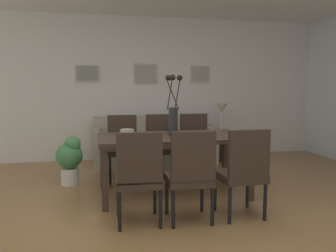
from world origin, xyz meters
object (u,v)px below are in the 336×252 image
(sofa, at_px, (154,147))
(framed_picture_right, at_px, (200,74))
(centerpiece_vase, at_px, (173,112))
(potted_plant, at_px, (70,158))
(bowl_near_left, at_px, (131,136))
(table_lamp, at_px, (221,111))
(dining_chair_near_left, at_px, (139,174))
(dining_chair_near_right, at_px, (123,144))
(dining_chair_mid_left, at_px, (243,169))
(dining_chair_far_left, at_px, (190,172))
(bowl_near_right, at_px, (127,131))
(dining_chair_far_right, at_px, (161,142))
(dining_chair_mid_right, at_px, (196,141))
(framed_picture_center, at_px, (146,74))
(framed_picture_left, at_px, (87,73))
(dining_table, at_px, (173,142))
(side_table, at_px, (221,146))

(sofa, distance_m, framed_picture_right, 1.69)
(centerpiece_vase, relative_size, potted_plant, 1.10)
(centerpiece_vase, bearing_deg, bowl_near_left, -158.58)
(sofa, height_order, table_lamp, table_lamp)
(dining_chair_near_left, height_order, framed_picture_right, framed_picture_right)
(dining_chair_near_right, xyz_separation_m, dining_chair_mid_left, (1.07, -1.77, 0.00))
(dining_chair_far_left, bearing_deg, dining_chair_near_left, 175.50)
(bowl_near_right, xyz_separation_m, sofa, (0.60, 1.60, -0.50))
(dining_chair_far_right, distance_m, potted_plant, 1.31)
(bowl_near_right, relative_size, framed_picture_right, 0.46)
(dining_chair_near_right, bearing_deg, dining_chair_mid_right, 0.91)
(framed_picture_right, relative_size, potted_plant, 0.55)
(dining_chair_far_left, bearing_deg, framed_picture_right, 71.33)
(dining_chair_mid_left, distance_m, framed_picture_center, 3.40)
(dining_chair_near_left, distance_m, framed_picture_center, 3.37)
(table_lamp, bearing_deg, framed_picture_center, 159.59)
(dining_chair_mid_right, xyz_separation_m, framed_picture_center, (-0.55, 1.40, 1.06))
(framed_picture_left, bearing_deg, bowl_near_right, -76.28)
(dining_chair_mid_right, relative_size, bowl_near_left, 5.41)
(dining_chair_far_right, xyz_separation_m, potted_plant, (-1.29, -0.16, -0.14))
(centerpiece_vase, bearing_deg, framed_picture_left, 114.62)
(dining_chair_mid_left, height_order, centerpiece_vase, centerpiece_vase)
(potted_plant, bearing_deg, framed_picture_left, 81.63)
(sofa, xyz_separation_m, table_lamp, (1.24, -0.00, 0.61))
(dining_chair_mid_left, xyz_separation_m, dining_chair_mid_right, (0.03, 1.78, 0.00))
(centerpiece_vase, xyz_separation_m, bowl_near_right, (-0.54, 0.21, -0.24))
(dining_chair_near_left, xyz_separation_m, bowl_near_right, (-0.01, 1.08, 0.27))
(dining_chair_far_left, bearing_deg, dining_chair_near_right, 106.21)
(dining_chair_near_right, height_order, dining_chair_mid_left, same)
(dining_chair_near_right, height_order, centerpiece_vase, centerpiece_vase)
(dining_chair_far_right, xyz_separation_m, dining_chair_mid_left, (0.50, -1.79, 0.00))
(centerpiece_vase, distance_m, bowl_near_left, 0.63)
(dining_chair_near_right, height_order, bowl_near_left, dining_chair_near_right)
(dining_chair_far_right, relative_size, dining_chair_mid_left, 1.00)
(dining_table, height_order, bowl_near_right, bowl_near_right)
(dining_table, distance_m, dining_chair_far_left, 0.92)
(table_lamp, distance_m, framed_picture_right, 0.87)
(dining_table, height_order, dining_chair_far_left, dining_chair_far_left)
(dining_chair_mid_left, bearing_deg, dining_chair_mid_right, 89.07)
(dining_table, xyz_separation_m, bowl_near_left, (-0.54, -0.21, 0.12))
(dining_chair_mid_left, height_order, sofa, dining_chair_mid_left)
(dining_chair_mid_right, bearing_deg, dining_chair_near_left, -121.68)
(dining_table, height_order, framed_picture_center, framed_picture_center)
(dining_chair_far_right, height_order, framed_picture_left, framed_picture_left)
(framed_picture_center, height_order, framed_picture_right, framed_picture_center)
(dining_chair_near_left, height_order, dining_chair_far_right, same)
(dining_chair_far_left, xyz_separation_m, framed_picture_right, (1.08, 3.19, 1.06))
(side_table, xyz_separation_m, framed_picture_left, (-2.35, 0.48, 1.31))
(centerpiece_vase, bearing_deg, potted_plant, 150.19)
(dining_chair_mid_left, distance_m, dining_chair_mid_right, 1.78)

